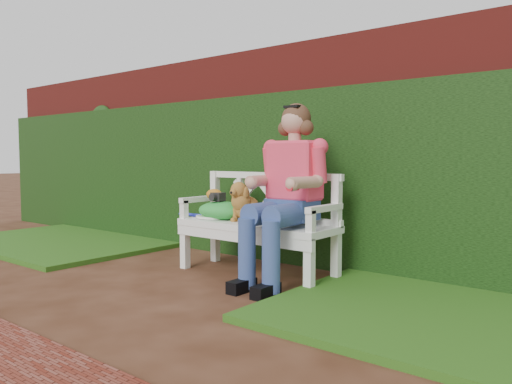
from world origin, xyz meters
The scene contains 12 objects.
ground centered at (0.00, 0.00, 0.00)m, with size 60.00×60.00×0.00m, color #341A0D.
brick_wall centered at (0.00, 1.90, 1.10)m, with size 10.00×0.30×2.20m, color maroon.
ivy_hedge centered at (0.00, 1.68, 0.85)m, with size 10.00×0.18×1.70m, color #244E17.
grass_left centered at (-2.40, 0.90, 0.03)m, with size 2.60×2.00×0.05m, color #1C4A0F.
grass_right centered at (2.40, 0.90, 0.03)m, with size 2.60×2.00×0.05m, color #1C4A0F.
garden_bench centered at (0.46, 1.04, 0.24)m, with size 1.58×0.60×0.48m, color white, non-canonical shape.
seated_woman centered at (0.85, 1.02, 0.77)m, with size 0.65×0.87×1.54m, color #CB3562, non-canonical shape.
dog centered at (0.33, 1.05, 0.66)m, with size 0.24×0.33×0.36m, color #A3732B, non-canonical shape.
tennis_racket centered at (-0.06, 0.99, 0.50)m, with size 0.64×0.27×0.03m, color white, non-canonical shape.
green_bag centered at (0.06, 1.03, 0.56)m, with size 0.49×0.38×0.17m, color #1E8829, non-canonical shape.
camera_item centered at (0.03, 1.01, 0.69)m, with size 0.12×0.09×0.08m, color black.
baseball_glove centered at (-0.05, 1.04, 0.70)m, with size 0.17×0.13×0.11m, color #BC701A.
Camera 1 is at (3.23, -2.42, 1.06)m, focal length 35.00 mm.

